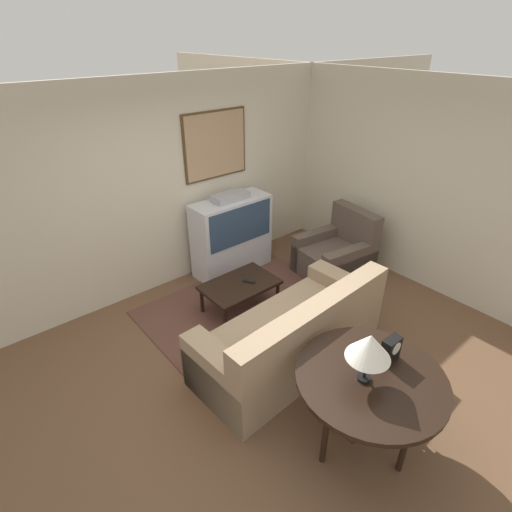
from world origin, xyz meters
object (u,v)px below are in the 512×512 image
console_table (370,382)px  table_lamp (369,347)px  tv (232,235)px  coffee_table (240,286)px  mantel_clock (391,349)px  couch (292,336)px  armchair (336,255)px

console_table → table_lamp: 0.40m
tv → table_lamp: bearing=-107.3°
coffee_table → mantel_clock: bearing=-91.7°
console_table → couch: bearing=79.5°
table_lamp → mantel_clock: (0.34, -0.00, -0.22)m
tv → table_lamp: tv is taller
tv → mantel_clock: tv is taller
coffee_table → table_lamp: (-0.40, -2.11, 0.72)m
console_table → mantel_clock: mantel_clock is taller
tv → console_table: (-0.85, -2.97, 0.11)m
tv → armchair: size_ratio=1.17×
couch → armchair: bearing=-156.2°
console_table → tv: bearing=74.1°
couch → table_lamp: size_ratio=4.79×
console_table → table_lamp: bearing=159.3°
table_lamp → coffee_table: bearing=79.2°
tv → couch: (-0.65, -1.91, -0.24)m
tv → coffee_table: size_ratio=1.30×
coffee_table → table_lamp: size_ratio=2.06×
console_table → armchair: bearing=45.0°
armchair → tv: bearing=-125.8°
tv → armchair: bearing=-43.4°
mantel_clock → table_lamp: bearing=179.8°
couch → table_lamp: 1.30m
armchair → table_lamp: bearing=-38.8°
console_table → table_lamp: (-0.07, 0.03, 0.39)m
couch → console_table: bearing=76.6°
mantel_clock → couch: bearing=94.0°
coffee_table → armchair: bearing=-6.9°
couch → coffee_table: 1.08m
couch → console_table: size_ratio=1.77×
console_table → mantel_clock: 0.32m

